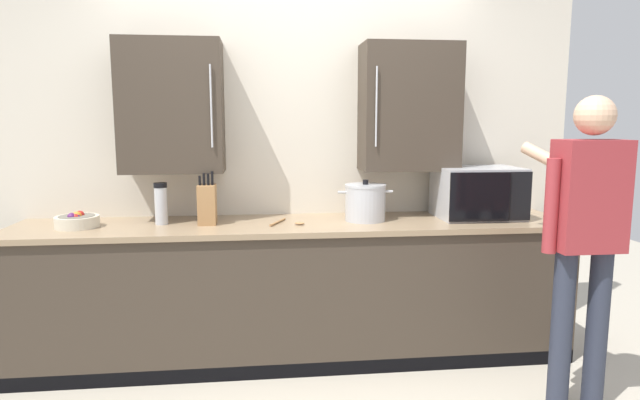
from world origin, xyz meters
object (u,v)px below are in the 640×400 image
at_px(microwave_oven, 475,193).
at_px(fruit_bowl, 77,221).
at_px(thermos_flask, 161,203).
at_px(stock_pot, 365,202).
at_px(person_figure, 585,227).
at_px(wooden_spoon, 288,223).
at_px(knife_block, 207,204).

bearing_deg(microwave_oven, fruit_bowl, -178.82).
relative_size(thermos_flask, stock_pot, 0.73).
bearing_deg(person_figure, wooden_spoon, 152.18).
relative_size(microwave_oven, fruit_bowl, 2.07).
distance_m(stock_pot, person_figure, 1.30).
height_order(wooden_spoon, knife_block, knife_block).
xyz_separation_m(fruit_bowl, wooden_spoon, (1.29, -0.04, -0.03)).
distance_m(thermos_flask, knife_block, 0.29).
xyz_separation_m(fruit_bowl, stock_pot, (1.79, 0.03, 0.08)).
distance_m(microwave_oven, wooden_spoon, 1.27).
bearing_deg(knife_block, microwave_oven, 0.93).
relative_size(wooden_spoon, knife_block, 0.68).
height_order(microwave_oven, wooden_spoon, microwave_oven).
relative_size(thermos_flask, person_figure, 0.16).
height_order(microwave_oven, thermos_flask, microwave_oven).
distance_m(fruit_bowl, person_figure, 2.89).
xyz_separation_m(wooden_spoon, person_figure, (1.49, -0.78, 0.09)).
xyz_separation_m(knife_block, person_figure, (1.99, -0.85, -0.02)).
distance_m(wooden_spoon, knife_block, 0.52).
bearing_deg(thermos_flask, wooden_spoon, -6.06).
bearing_deg(knife_block, stock_pot, 0.27).
height_order(microwave_oven, person_figure, person_figure).
bearing_deg(wooden_spoon, thermos_flask, 173.94).
xyz_separation_m(thermos_flask, knife_block, (0.29, -0.02, -0.01)).
height_order(microwave_oven, fruit_bowl, microwave_oven).
relative_size(stock_pot, person_figure, 0.22).
bearing_deg(knife_block, fruit_bowl, -178.27).
xyz_separation_m(microwave_oven, thermos_flask, (-2.05, -0.01, -0.04)).
height_order(stock_pot, person_figure, person_figure).
bearing_deg(fruit_bowl, microwave_oven, 1.18).
relative_size(microwave_oven, knife_block, 1.60).
distance_m(thermos_flask, fruit_bowl, 0.51).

